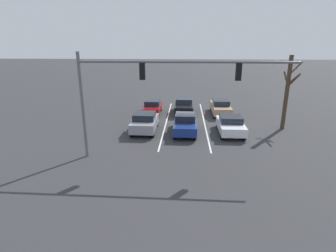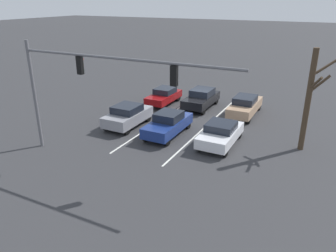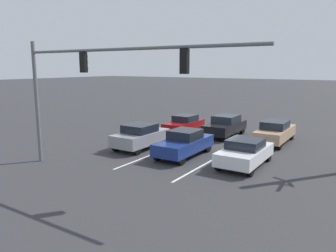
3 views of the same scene
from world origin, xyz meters
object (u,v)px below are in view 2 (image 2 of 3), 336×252
(car_white_leftlane_front, at_px, (220,133))
(car_maroon_rightlane_second, at_px, (164,96))
(car_navy_midlane_front, at_px, (168,124))
(car_gray_rightlane_front, at_px, (128,115))
(traffic_signal_gantry, at_px, (84,77))
(car_tan_leftlane_second, at_px, (245,105))
(car_black_midlane_second, at_px, (201,98))
(bare_tree_near, at_px, (310,97))

(car_white_leftlane_front, bearing_deg, car_maroon_rightlane_second, -39.80)
(car_navy_midlane_front, height_order, car_maroon_rightlane_second, car_navy_midlane_front)
(car_gray_rightlane_front, height_order, car_white_leftlane_front, car_gray_rightlane_front)
(car_gray_rightlane_front, height_order, traffic_signal_gantry, traffic_signal_gantry)
(car_tan_leftlane_second, bearing_deg, car_maroon_rightlane_second, 2.25)
(car_maroon_rightlane_second, relative_size, car_tan_leftlane_second, 0.86)
(car_white_leftlane_front, height_order, traffic_signal_gantry, traffic_signal_gantry)
(car_white_leftlane_front, height_order, car_black_midlane_second, car_black_midlane_second)
(car_gray_rightlane_front, height_order, car_tan_leftlane_second, car_gray_rightlane_front)
(car_black_midlane_second, bearing_deg, car_navy_midlane_front, 91.48)
(car_gray_rightlane_front, xyz_separation_m, bare_tree_near, (-11.72, -1.53, 2.49))
(car_tan_leftlane_second, bearing_deg, car_gray_rightlane_front, 41.63)
(car_navy_midlane_front, bearing_deg, bare_tree_near, -168.81)
(car_maroon_rightlane_second, height_order, traffic_signal_gantry, traffic_signal_gantry)
(car_gray_rightlane_front, relative_size, car_maroon_rightlane_second, 1.01)
(car_white_leftlane_front, relative_size, car_maroon_rightlane_second, 1.03)
(car_black_midlane_second, xyz_separation_m, car_tan_leftlane_second, (-3.78, 0.25, -0.03))
(car_tan_leftlane_second, bearing_deg, car_black_midlane_second, -3.80)
(car_gray_rightlane_front, xyz_separation_m, traffic_signal_gantry, (-1.02, 5.35, 3.98))
(car_navy_midlane_front, relative_size, car_maroon_rightlane_second, 1.10)
(car_maroon_rightlane_second, xyz_separation_m, car_black_midlane_second, (-3.28, -0.53, 0.09))
(car_white_leftlane_front, bearing_deg, car_gray_rightlane_front, -0.35)
(car_gray_rightlane_front, distance_m, car_white_leftlane_front, 7.00)
(car_gray_rightlane_front, distance_m, bare_tree_near, 12.08)
(car_navy_midlane_front, distance_m, car_tan_leftlane_second, 7.26)
(car_gray_rightlane_front, relative_size, car_black_midlane_second, 0.93)
(car_white_leftlane_front, xyz_separation_m, bare_tree_near, (-4.73, -1.58, 2.57))
(car_black_midlane_second, height_order, car_tan_leftlane_second, car_black_midlane_second)
(car_black_midlane_second, relative_size, car_tan_leftlane_second, 0.94)
(car_maroon_rightlane_second, bearing_deg, car_navy_midlane_front, 119.81)
(car_navy_midlane_front, distance_m, traffic_signal_gantry, 6.98)
(car_gray_rightlane_front, height_order, bare_tree_near, bare_tree_near)
(car_gray_rightlane_front, xyz_separation_m, car_tan_leftlane_second, (-6.94, -6.17, -0.01))
(car_gray_rightlane_front, relative_size, traffic_signal_gantry, 0.32)
(car_navy_midlane_front, relative_size, car_white_leftlane_front, 1.06)
(car_gray_rightlane_front, bearing_deg, car_white_leftlane_front, 179.65)
(car_maroon_rightlane_second, xyz_separation_m, car_tan_leftlane_second, (-7.06, -0.28, 0.06))
(car_tan_leftlane_second, height_order, bare_tree_near, bare_tree_near)
(traffic_signal_gantry, bearing_deg, car_maroon_rightlane_second, -84.18)
(car_navy_midlane_front, height_order, car_black_midlane_second, car_black_midlane_second)
(car_tan_leftlane_second, bearing_deg, traffic_signal_gantry, 62.82)
(traffic_signal_gantry, relative_size, bare_tree_near, 2.06)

